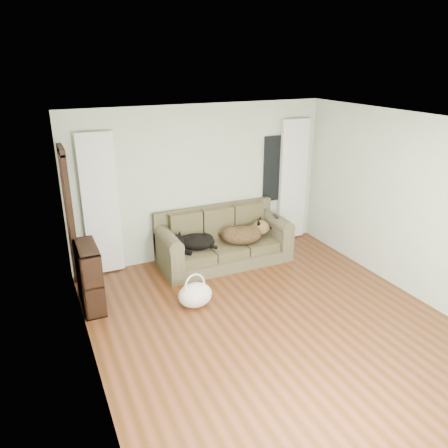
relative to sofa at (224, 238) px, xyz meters
name	(u,v)px	position (x,y,z in m)	size (l,w,h in m)	color
floor	(273,324)	(-0.19, -1.97, -0.45)	(5.00, 5.00, 0.00)	#492911
ceiling	(283,124)	(-0.19, -1.97, 2.15)	(5.00, 5.00, 0.00)	white
wall_back	(201,182)	(-0.19, 0.53, 0.85)	(4.50, 0.04, 2.60)	silver
wall_left	(86,267)	(-2.44, -1.97, 0.85)	(0.04, 5.00, 2.60)	silver
wall_right	(415,208)	(2.06, -1.97, 0.85)	(0.04, 5.00, 2.60)	silver
curtain_left	(101,205)	(-1.89, 0.45, 0.70)	(0.55, 0.08, 2.25)	white
curtain_right	(293,180)	(1.61, 0.45, 0.70)	(0.55, 0.08, 2.25)	white
window_pane	(276,169)	(1.26, 0.50, 0.95)	(0.50, 0.03, 1.20)	black
door_casing	(71,224)	(-2.39, 0.08, 0.60)	(0.07, 0.60, 2.10)	black
sofa	(224,238)	(0.00, 0.00, 0.00)	(2.18, 0.94, 0.89)	#463D2E
dog_black_lab	(194,242)	(-0.55, -0.02, 0.03)	(0.60, 0.42, 0.26)	black
dog_shepherd	(243,234)	(0.31, -0.10, 0.04)	(0.72, 0.51, 0.32)	black
tv_remote	(276,216)	(0.93, -0.12, 0.28)	(0.05, 0.19, 0.02)	black
tote_bag	(195,296)	(-0.97, -1.14, -0.29)	(0.48, 0.37, 0.35)	silver
bookshelf	(89,275)	(-2.28, -0.53, 0.05)	(0.28, 0.74, 0.93)	black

